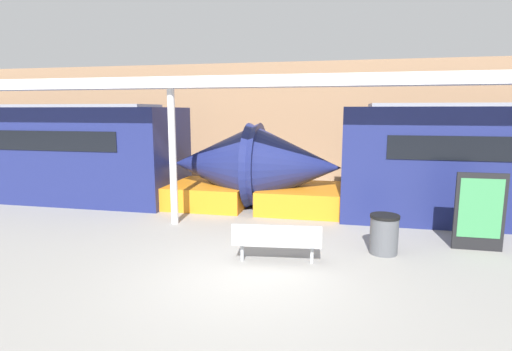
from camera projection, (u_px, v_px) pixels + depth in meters
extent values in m
plane|color=gray|center=(242.00, 277.00, 7.29)|extent=(60.00, 60.00, 0.00)
cube|color=#937051|center=(302.00, 122.00, 16.87)|extent=(56.00, 0.20, 5.00)
cone|color=navy|center=(294.00, 167.00, 12.13)|extent=(2.83, 2.63, 2.63)
cube|color=orange|center=(302.00, 198.00, 12.23)|extent=(2.55, 2.46, 0.70)
cone|color=navy|center=(216.00, 164.00, 12.64)|extent=(2.83, 2.63, 2.63)
cube|color=orange|center=(209.00, 194.00, 12.86)|extent=(2.55, 2.46, 0.70)
cube|color=#ADB2B7|center=(277.00, 242.00, 7.95)|extent=(1.79, 0.63, 0.04)
cube|color=#ADB2B7|center=(276.00, 235.00, 7.72)|extent=(1.74, 0.23, 0.39)
cylinder|color=#ADB2B7|center=(242.00, 251.00, 8.05)|extent=(0.07, 0.07, 0.39)
cylinder|color=#ADB2B7|center=(312.00, 254.00, 7.91)|extent=(0.07, 0.07, 0.39)
cylinder|color=#4C4F54|center=(384.00, 236.00, 8.44)|extent=(0.58, 0.58, 0.78)
cylinder|color=black|center=(385.00, 216.00, 8.37)|extent=(0.61, 0.61, 0.06)
cube|color=black|center=(480.00, 212.00, 8.56)|extent=(1.01, 0.06, 1.70)
cube|color=#38844C|center=(481.00, 209.00, 8.51)|extent=(0.86, 0.01, 1.29)
cylinder|color=silver|center=(173.00, 158.00, 10.47)|extent=(0.19, 0.19, 3.56)
cube|color=#B7B7BC|center=(170.00, 83.00, 10.16)|extent=(28.00, 0.60, 0.28)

